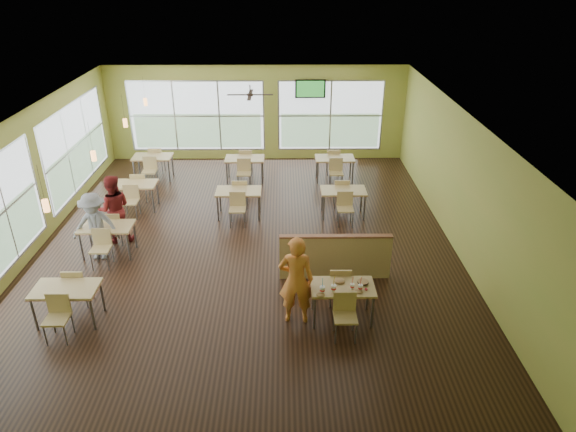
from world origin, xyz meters
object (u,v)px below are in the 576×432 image
object	(u,v)px
main_table	(342,291)
half_wall_divider	(335,257)
food_basket	(363,282)
man_plaid	(296,280)

from	to	relation	value
main_table	half_wall_divider	bearing A→B (deg)	90.00
main_table	food_basket	size ratio (longest dim) A/B	6.80
main_table	man_plaid	world-z (taller)	man_plaid
half_wall_divider	food_basket	xyz separation A→B (m)	(0.39, -1.37, 0.26)
main_table	food_basket	distance (m)	0.42
half_wall_divider	food_basket	bearing A→B (deg)	-74.10
half_wall_divider	man_plaid	bearing A→B (deg)	-120.87
main_table	half_wall_divider	xyz separation A→B (m)	(0.00, 1.45, -0.11)
main_table	food_basket	xyz separation A→B (m)	(0.39, 0.08, 0.15)
main_table	man_plaid	size ratio (longest dim) A/B	0.84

